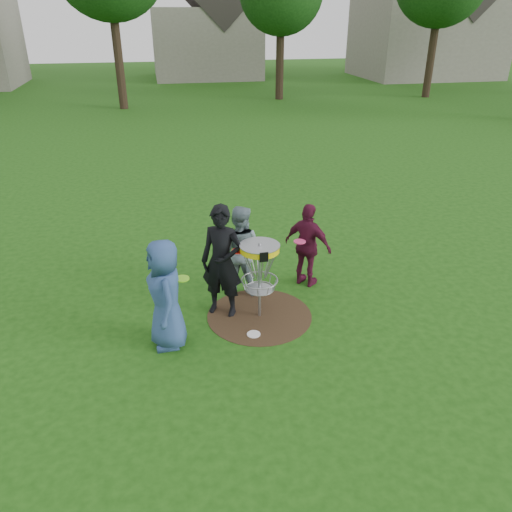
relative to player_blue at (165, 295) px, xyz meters
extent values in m
plane|color=#19470F|center=(1.55, 0.49, -0.88)|extent=(100.00, 100.00, 0.00)
cylinder|color=#47331E|center=(1.55, 0.49, -0.88)|extent=(1.80, 1.80, 0.01)
imported|color=navy|center=(0.00, 0.00, 0.00)|extent=(0.66, 0.92, 1.77)
imported|color=black|center=(0.96, 0.74, 0.10)|extent=(0.85, 0.75, 1.96)
imported|color=slate|center=(1.38, 1.44, -0.05)|extent=(1.00, 0.90, 1.67)
imported|color=#56132D|center=(2.66, 1.41, -0.08)|extent=(0.94, 0.95, 1.62)
cylinder|color=white|center=(1.34, -0.05, -0.88)|extent=(0.22, 0.22, 0.02)
cylinder|color=#9EA0A5|center=(1.55, 0.49, -0.19)|extent=(0.05, 0.05, 1.38)
cylinder|color=yellow|center=(1.55, 0.49, 0.40)|extent=(0.64, 0.64, 0.10)
cylinder|color=#9EA0A5|center=(1.55, 0.49, 0.45)|extent=(0.66, 0.66, 0.01)
cube|color=black|center=(1.55, 0.17, 0.40)|extent=(0.14, 0.02, 0.16)
torus|color=#9EA0A5|center=(1.55, 0.49, -0.18)|extent=(0.62, 0.62, 0.02)
torus|color=#9EA0A5|center=(1.55, 0.49, -0.34)|extent=(0.50, 0.50, 0.02)
cylinder|color=#9EA0A5|center=(1.55, 0.49, -0.35)|extent=(0.44, 0.44, 0.01)
cylinder|color=#7FE619|center=(0.27, 0.09, 0.20)|extent=(0.22, 0.22, 0.02)
cylinder|color=red|center=(1.22, 0.63, 0.32)|extent=(0.22, 0.22, 0.02)
cylinder|color=#FF4367|center=(1.43, 1.16, 0.14)|extent=(0.22, 0.22, 0.02)
cylinder|color=#FF4387|center=(2.44, 1.23, 0.11)|extent=(0.22, 0.22, 0.02)
cylinder|color=#38281C|center=(-1.45, 21.99, 1.43)|extent=(0.46, 0.46, 4.62)
cylinder|color=#38281C|center=(7.55, 23.49, 1.01)|extent=(0.46, 0.46, 3.78)
cylinder|color=#38281C|center=(16.55, 22.49, 1.22)|extent=(0.46, 0.46, 4.20)
cube|color=gray|center=(4.55, 35.49, 1.62)|extent=(8.00, 7.00, 5.00)
cube|color=gray|center=(21.55, 32.49, 2.12)|extent=(10.00, 8.00, 6.00)
camera|label=1|loc=(0.05, -6.61, 3.82)|focal=35.00mm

